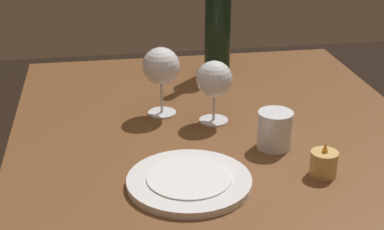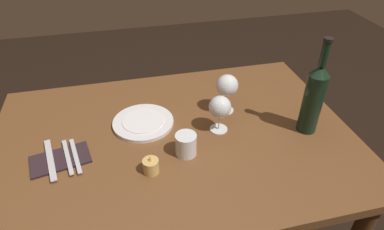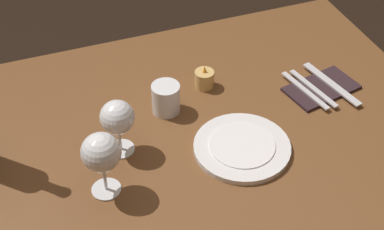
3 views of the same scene
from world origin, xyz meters
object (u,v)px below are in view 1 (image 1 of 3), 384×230
votive_candle (324,164)px  dinner_plate (189,181)px  wine_glass_right (161,68)px  wine_bottle (218,24)px  water_tumbler (275,131)px  wine_glass_left (215,80)px

votive_candle → dinner_plate: (-0.00, -0.26, -0.02)m
wine_glass_right → wine_bottle: size_ratio=0.45×
votive_candle → wine_glass_right: bearing=-141.5°
water_tumbler → votive_candle: 0.14m
wine_glass_left → votive_candle: bearing=29.5°
wine_glass_right → wine_bottle: (-0.25, 0.18, 0.03)m
wine_glass_right → water_tumbler: size_ratio=2.05×
wine_glass_right → dinner_plate: wine_glass_right is taller
wine_bottle → dinner_plate: bearing=-16.3°
dinner_plate → wine_bottle: bearing=163.7°
wine_bottle → votive_candle: size_ratio=5.39×
wine_bottle → votive_candle: bearing=8.1°
wine_bottle → dinner_plate: size_ratio=1.56×
dinner_plate → wine_glass_left: bearing=159.4°
wine_glass_left → water_tumbler: 0.19m
votive_candle → dinner_plate: votive_candle is taller
wine_glass_left → wine_glass_right: wine_glass_right is taller
wine_glass_left → wine_glass_right: 0.13m
water_tumbler → votive_candle: water_tumbler is taller
wine_glass_right → dinner_plate: (0.33, 0.01, -0.11)m
wine_glass_right → votive_candle: size_ratio=2.40×
wine_bottle → water_tumbler: (0.46, 0.03, -0.10)m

